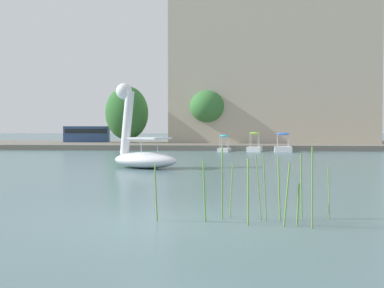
{
  "coord_description": "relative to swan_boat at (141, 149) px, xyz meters",
  "views": [
    {
      "loc": [
        1.06,
        -8.64,
        1.77
      ],
      "look_at": [
        -1.6,
        21.11,
        0.88
      ],
      "focal_mm": 42.82,
      "sensor_mm": 36.0,
      "label": 1
    }
  ],
  "objects": [
    {
      "name": "ground_plane",
      "position": [
        3.23,
        -12.55,
        -0.9
      ],
      "size": [
        549.91,
        549.91,
        0.0
      ],
      "primitive_type": "plane",
      "color": "slate"
    },
    {
      "name": "shore_bank_far",
      "position": [
        3.23,
        27.63,
        -0.67
      ],
      "size": [
        133.3,
        18.81,
        0.46
      ],
      "primitive_type": "cube",
      "color": "#6B665B",
      "rests_on": "ground_plane"
    },
    {
      "name": "swan_boat",
      "position": [
        0.0,
        0.0,
        0.0
      ],
      "size": [
        3.81,
        3.12,
        4.04
      ],
      "color": "white",
      "rests_on": "ground_plane"
    },
    {
      "name": "pedal_boat_cyan",
      "position": [
        3.59,
        16.93,
        -0.45
      ],
      "size": [
        1.15,
        1.87,
        1.41
      ],
      "color": "white",
      "rests_on": "ground_plane"
    },
    {
      "name": "pedal_boat_lime",
      "position": [
        6.1,
        16.97,
        -0.47
      ],
      "size": [
        1.42,
        2.04,
        1.64
      ],
      "color": "white",
      "rests_on": "ground_plane"
    },
    {
      "name": "pedal_boat_blue",
      "position": [
        8.38,
        16.75,
        -0.48
      ],
      "size": [
        1.48,
        2.34,
        1.59
      ],
      "color": "white",
      "rests_on": "ground_plane"
    },
    {
      "name": "tree_broadleaf_left",
      "position": [
        1.66,
        26.14,
        3.32
      ],
      "size": [
        3.76,
        3.87,
        5.44
      ],
      "color": "#423323",
      "rests_on": "shore_bank_far"
    },
    {
      "name": "tree_willow_near_path",
      "position": [
        -7.0,
        26.93,
        2.73
      ],
      "size": [
        6.08,
        6.12,
        6.03
      ],
      "color": "#4C3823",
      "rests_on": "shore_bank_far"
    },
    {
      "name": "parked_van",
      "position": [
        -11.89,
        28.5,
        0.52
      ],
      "size": [
        5.16,
        2.64,
        1.76
      ],
      "color": "navy",
      "rests_on": "shore_bank_far"
    },
    {
      "name": "apartment_block",
      "position": [
        8.52,
        30.14,
        7.31
      ],
      "size": [
        21.93,
        11.47,
        15.49
      ],
      "primitive_type": "cube",
      "rotation": [
        0.0,
        0.0,
        -0.08
      ],
      "color": "#B2A893",
      "rests_on": "shore_bank_far"
    },
    {
      "name": "reed_clump_foreground",
      "position": [
        4.77,
        -12.36,
        -0.29
      ],
      "size": [
        3.45,
        1.13,
        1.48
      ],
      "color": "#669942",
      "rests_on": "ground_plane"
    }
  ]
}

